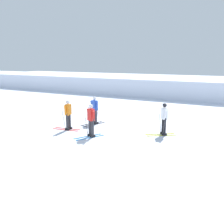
{
  "coord_description": "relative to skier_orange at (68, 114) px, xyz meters",
  "views": [
    {
      "loc": [
        6.16,
        -7.29,
        3.92
      ],
      "look_at": [
        -0.72,
        5.54,
        0.9
      ],
      "focal_mm": 40.52,
      "sensor_mm": 36.0,
      "label": 1
    }
  ],
  "objects": [
    {
      "name": "skier_red",
      "position": [
        1.88,
        -0.54,
        -0.0
      ],
      "size": [
        1.07,
        1.59,
        1.71
      ],
      "color": "#237AC6",
      "rests_on": "ground"
    },
    {
      "name": "skier_orange",
      "position": [
        0.0,
        0.0,
        0.0
      ],
      "size": [
        1.64,
        1.0,
        1.71
      ],
      "color": "red",
      "rests_on": "ground"
    },
    {
      "name": "ground_plane",
      "position": [
        2.62,
        -3.82,
        -0.92
      ],
      "size": [
        120.0,
        120.0,
        0.0
      ],
      "primitive_type": "plane",
      "color": "silver"
    },
    {
      "name": "skier_white",
      "position": [
        5.08,
        1.55,
        -0.0
      ],
      "size": [
        1.52,
        1.22,
        1.71
      ],
      "color": "gold",
      "rests_on": "ground"
    },
    {
      "name": "skier_blue",
      "position": [
        0.6,
        1.84,
        -0.0
      ],
      "size": [
        0.95,
        1.62,
        1.71
      ],
      "color": "black",
      "rests_on": "ground"
    },
    {
      "name": "far_snow_ridge",
      "position": [
        2.62,
        16.91,
        0.04
      ],
      "size": [
        80.0,
        7.62,
        1.91
      ],
      "primitive_type": "cube",
      "color": "silver",
      "rests_on": "ground"
    }
  ]
}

